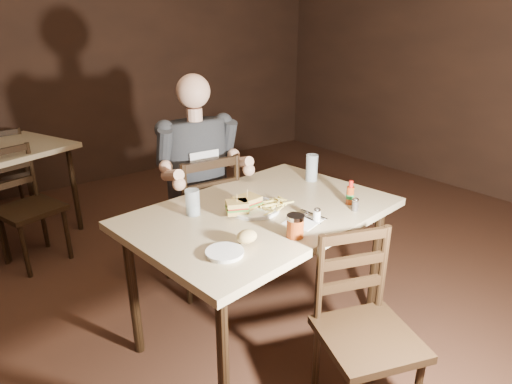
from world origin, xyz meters
TOP-DOWN VIEW (x-y plane):
  - room_shell at (0.00, 0.00)m, footprint 7.00×7.00m
  - main_table at (-0.20, 0.30)m, footprint 1.43×1.04m
  - bg_table at (-1.02, 2.50)m, footprint 1.03×1.03m
  - chair_far at (-0.20, 0.95)m, footprint 0.46×0.50m
  - chair_near at (-0.19, -0.41)m, footprint 0.51×0.53m
  - bg_chair_far at (-1.02, 3.05)m, footprint 0.43×0.46m
  - bg_chair_near at (-1.02, 1.95)m, footprint 0.50×0.53m
  - diner at (-0.21, 0.91)m, footprint 0.56×0.46m
  - dinner_plate at (-0.24, 0.32)m, footprint 0.30×0.30m
  - sandwich_left at (-0.35, 0.31)m, footprint 0.13×0.12m
  - sandwich_right at (-0.27, 0.33)m, footprint 0.13×0.11m
  - fries_pile at (-0.16, 0.25)m, footprint 0.26×0.20m
  - ketchup_dollop at (-0.12, 0.26)m, footprint 0.05×0.05m
  - glass_left at (-0.51, 0.46)m, footprint 0.08×0.08m
  - glass_right at (0.31, 0.46)m, footprint 0.08×0.08m
  - hot_sauce at (0.21, 0.07)m, footprint 0.04×0.04m
  - salt_shaker at (-0.08, 0.02)m, footprint 0.04×0.04m
  - pepper_shaker at (0.16, -0.01)m, footprint 0.04×0.04m
  - syrup_dispenser at (-0.28, -0.03)m, footprint 0.09×0.09m
  - napkin at (-0.14, 0.06)m, footprint 0.19×0.18m
  - knife at (-0.10, 0.07)m, footprint 0.02×0.19m
  - fork at (-0.05, 0.08)m, footprint 0.03×0.16m
  - side_plate at (-0.62, 0.02)m, footprint 0.17×0.17m
  - bread_roll at (-0.49, 0.04)m, footprint 0.10×0.09m

SIDE VIEW (x-z plane):
  - bg_chair_far at x=-1.02m, z-range 0.00..0.82m
  - chair_near at x=-0.19m, z-range 0.00..0.84m
  - bg_chair_near at x=-1.02m, z-range 0.00..0.85m
  - chair_far at x=-0.20m, z-range 0.00..0.93m
  - bg_table at x=-1.02m, z-range 0.30..1.07m
  - main_table at x=-0.20m, z-range 0.31..1.08m
  - napkin at x=-0.14m, z-range 0.77..0.77m
  - knife at x=-0.10m, z-range 0.77..0.78m
  - fork at x=-0.05m, z-range 0.77..0.78m
  - side_plate at x=-0.62m, z-range 0.77..0.78m
  - dinner_plate at x=-0.24m, z-range 0.77..0.79m
  - ketchup_dollop at x=-0.12m, z-range 0.79..0.80m
  - pepper_shaker at x=0.16m, z-range 0.77..0.83m
  - salt_shaker at x=-0.08m, z-range 0.77..0.83m
  - fries_pile at x=-0.16m, z-range 0.79..0.82m
  - bread_roll at x=-0.49m, z-range 0.78..0.84m
  - syrup_dispenser at x=-0.28m, z-range 0.77..0.87m
  - sandwich_left at x=-0.35m, z-range 0.79..0.88m
  - hot_sauce at x=0.21m, z-range 0.77..0.90m
  - glass_left at x=-0.51m, z-range 0.77..0.90m
  - sandwich_right at x=-0.27m, z-range 0.79..0.89m
  - glass_right at x=0.31m, z-range 0.77..0.93m
  - diner at x=-0.21m, z-range 0.48..1.40m
  - room_shell at x=0.00m, z-range -2.10..4.90m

